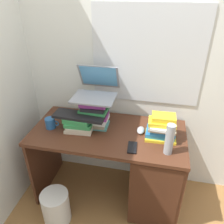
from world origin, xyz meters
TOP-DOWN VIEW (x-y plane):
  - ground_plane at (0.00, 0.00)m, footprint 6.00×6.00m
  - wall_back at (0.00, 0.35)m, footprint 6.00×0.06m
  - wall_left at (-0.84, 0.00)m, footprint 0.05×6.00m
  - desk at (0.32, -0.02)m, footprint 1.27×0.61m
  - book_stack_tall at (-0.13, 0.06)m, footprint 0.24×0.21m
  - book_stack_keyboard_riser at (-0.24, -0.03)m, footprint 0.24×0.19m
  - book_stack_side at (0.43, 0.01)m, footprint 0.24×0.21m
  - laptop at (-0.13, 0.14)m, footprint 0.34×0.36m
  - keyboard at (-0.23, -0.03)m, footprint 0.43×0.16m
  - computer_mouse at (0.26, 0.05)m, footprint 0.06×0.10m
  - mug at (-0.49, -0.05)m, footprint 0.12×0.08m
  - water_bottle at (0.48, -0.17)m, footprint 0.06×0.06m
  - cell_phone at (0.22, -0.17)m, footprint 0.07×0.14m
  - wastebasket at (-0.37, -0.37)m, footprint 0.23×0.23m

SIDE VIEW (x-z plane):
  - ground_plane at x=0.00m, z-range 0.00..0.00m
  - wastebasket at x=-0.37m, z-range 0.00..0.30m
  - desk at x=0.32m, z-range 0.03..0.77m
  - cell_phone at x=0.22m, z-range 0.74..0.75m
  - computer_mouse at x=0.26m, z-range 0.74..0.77m
  - mug at x=-0.49m, z-range 0.74..0.82m
  - book_stack_keyboard_riser at x=-0.24m, z-range 0.73..0.86m
  - book_stack_side at x=0.43m, z-range 0.72..0.92m
  - water_bottle at x=0.48m, z-range 0.74..0.97m
  - book_stack_tall at x=-0.13m, z-range 0.73..0.99m
  - keyboard at x=-0.23m, z-range 0.86..0.88m
  - laptop at x=-0.13m, z-range 0.93..1.16m
  - wall_back at x=0.00m, z-range 0.00..2.60m
  - wall_left at x=-0.84m, z-range 0.00..2.60m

